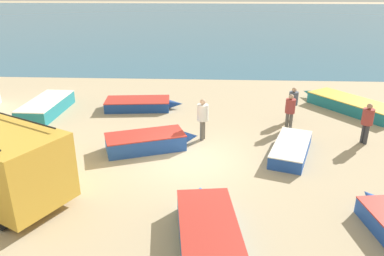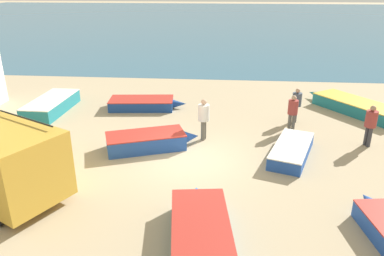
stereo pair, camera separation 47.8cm
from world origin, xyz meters
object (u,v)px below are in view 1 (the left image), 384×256
Objects in this scene: fishing_rowboat_5 at (292,148)px; fisherman_0 at (293,101)px; fishing_rowboat_6 at (208,228)px; fisherman_1 at (367,120)px; fishing_rowboat_0 at (48,106)px; fisherman_2 at (203,116)px; fishing_rowboat_1 at (349,104)px; fisherman_3 at (290,109)px; fishing_rowboat_3 at (149,141)px; fishing_rowboat_2 at (140,104)px.

fisherman_0 is at bearing 8.53° from fishing_rowboat_5.
fisherman_1 is at bearing -51.94° from fishing_rowboat_6.
fishing_rowboat_0 is 1.19× the size of fishing_rowboat_6.
fisherman_2 reaches higher than fishing_rowboat_0.
fisherman_0 is 0.95× the size of fisherman_1.
fishing_rowboat_1 is 8.63m from fisherman_2.
fisherman_3 is at bearing 92.37° from fishing_rowboat_1.
fishing_rowboat_3 is 0.99× the size of fishing_rowboat_6.
fishing_rowboat_6 is 8.64m from fisherman_3.
fishing_rowboat_1 is at bearing -3.50° from fishing_rowboat_2.
fishing_rowboat_6 is (2.42, -5.48, 0.00)m from fishing_rowboat_3.
fishing_rowboat_1 is at bearing 141.47° from fisherman_3.
fishing_rowboat_0 is 1.20× the size of fishing_rowboat_5.
fishing_rowboat_3 is at bearing 42.31° from fisherman_0.
fishing_rowboat_2 is 7.75m from fisherman_0.
fishing_rowboat_5 is at bearing -0.36° from fisherman_2.
fishing_rowboat_5 is 3.49m from fisherman_1.
fishing_rowboat_3 reaches higher than fishing_rowboat_1.
fisherman_2 is (-6.70, 0.05, 0.04)m from fisherman_1.
fishing_rowboat_5 is 6.21m from fishing_rowboat_6.
fisherman_2 is 1.08× the size of fisherman_3.
fishing_rowboat_0 is at bearing 177.67° from fisherman_2.
fishing_rowboat_3 is at bearing 107.89° from fishing_rowboat_5.
fishing_rowboat_3 reaches higher than fishing_rowboat_5.
fishing_rowboat_2 is 10.99m from fishing_rowboat_6.
fishing_rowboat_1 is at bearing 48.03° from fisherman_2.
fisherman_1 is at bearing 147.22° from fisherman_0.
fisherman_1 is (10.08, -3.86, 0.77)m from fishing_rowboat_2.
fishing_rowboat_6 is at bearing -137.87° from fishing_rowboat_0.
fisherman_1 reaches higher than fisherman_0.
fishing_rowboat_3 is 6.46m from fisherman_3.
fisherman_2 reaches higher than fishing_rowboat_2.
fishing_rowboat_2 is 2.35× the size of fisherman_1.
fisherman_1 is 6.70m from fisherman_2.
fisherman_2 is 4.07m from fisherman_3.
fishing_rowboat_0 is 4.66m from fishing_rowboat_2.
fishing_rowboat_2 is 5.16m from fisherman_2.
fisherman_0 is at bearing -15.34° from fishing_rowboat_2.
fishing_rowboat_1 is at bearing 55.97° from fisherman_1.
fishing_rowboat_1 is at bearing -16.92° from fishing_rowboat_5.
fishing_rowboat_5 is at bearing 5.19° from fisherman_3.
fishing_rowboat_6 is at bearing 168.47° from fishing_rowboat_5.
fishing_rowboat_6 reaches higher than fishing_rowboat_1.
fishing_rowboat_5 is at bearing -21.97° from fishing_rowboat_3.
fishing_rowboat_0 is 2.79× the size of fisherman_3.
fishing_rowboat_2 is at bearing 73.34° from fishing_rowboat_5.
fishing_rowboat_2 is at bearing 84.16° from fishing_rowboat_3.
fisherman_0 reaches higher than fishing_rowboat_0.
fisherman_3 is (-3.65, -2.89, 0.69)m from fishing_rowboat_1.
fisherman_1 reaches higher than fisherman_3.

